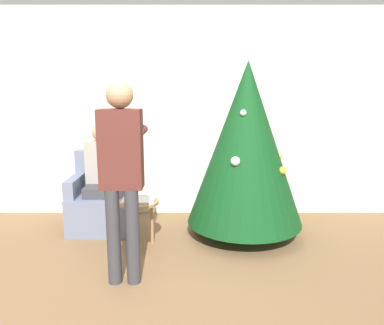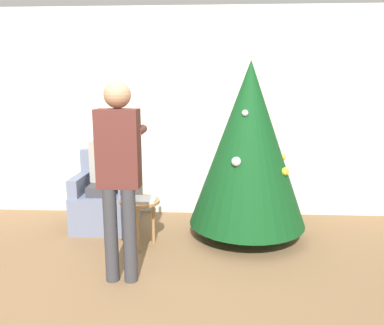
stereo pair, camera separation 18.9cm
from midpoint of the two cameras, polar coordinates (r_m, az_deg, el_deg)
ground_plane at (r=3.27m, az=-11.52°, el=-20.27°), size 14.00×14.00×0.00m
wall_back at (r=5.00m, az=-7.12°, el=7.30°), size 8.00×0.06×2.70m
christmas_tree at (r=4.22m, az=6.93°, el=2.82°), size 1.32×1.32×1.99m
armchair at (r=4.73m, az=-14.65°, el=-5.77°), size 0.72×0.67×0.93m
person_seated at (r=4.61m, az=-14.95°, el=-1.56°), size 0.36×0.46×1.27m
person_standing at (r=3.25m, az=-12.38°, el=-0.49°), size 0.39×0.57×1.76m
side_stool at (r=4.06m, az=-9.50°, el=-6.91°), size 0.43×0.43×0.52m
laptop at (r=4.03m, az=-9.54°, el=-5.67°), size 0.35×0.25×0.02m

